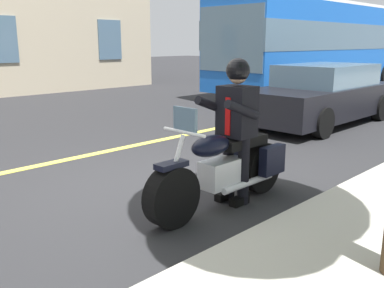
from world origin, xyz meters
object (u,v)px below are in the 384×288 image
motorcycle_main (225,169)px  car_silver (322,95)px  rider_main (236,119)px  bus_near (323,43)px

motorcycle_main → car_silver: 5.98m
car_silver → rider_main: bearing=18.5°
motorcycle_main → car_silver: car_silver is taller
motorcycle_main → rider_main: rider_main is taller
bus_near → motorcycle_main: bearing=23.8°
rider_main → car_silver: rider_main is taller
motorcycle_main → car_silver: (-5.68, -1.84, 0.24)m
bus_near → car_silver: 6.97m
rider_main → bus_near: bearing=-155.9°
motorcycle_main → rider_main: (-0.19, -0.00, 0.58)m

